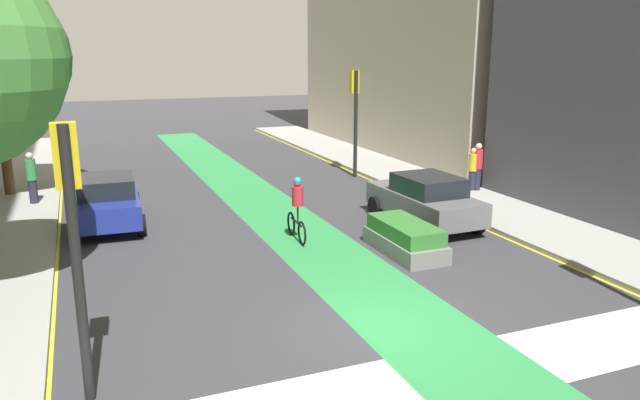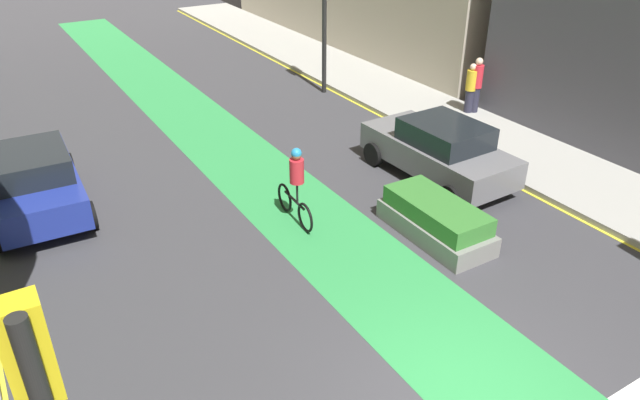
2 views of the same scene
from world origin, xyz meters
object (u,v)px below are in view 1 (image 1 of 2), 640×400
car_grey_right_far (425,199)px  median_planter (405,238)px  traffic_signal_far_right (355,103)px  car_blue_left_far (107,200)px  pedestrian_sidewalk_right_b (473,169)px  cyclist_in_lane (297,207)px  pedestrian_sidewalk_right_a (478,166)px  traffic_signal_near_left (71,211)px  pedestrian_sidewalk_left_a (32,177)px

car_grey_right_far → median_planter: 2.90m
traffic_signal_far_right → median_planter: 10.47m
car_blue_left_far → pedestrian_sidewalk_right_b: pedestrian_sidewalk_right_b is taller
traffic_signal_far_right → cyclist_in_lane: traffic_signal_far_right is taller
pedestrian_sidewalk_right_a → car_grey_right_far: bearing=-144.6°
traffic_signal_near_left → pedestrian_sidewalk_right_b: (13.76, 9.24, -2.04)m
car_blue_left_far → median_planter: (7.19, -5.66, -0.40)m
traffic_signal_far_right → car_grey_right_far: bearing=-98.3°
pedestrian_sidewalk_right_a → pedestrian_sidewalk_left_a: bearing=165.5°
median_planter → pedestrian_sidewalk_right_a: bearing=40.1°
traffic_signal_near_left → pedestrian_sidewalk_left_a: traffic_signal_near_left is taller
pedestrian_sidewalk_left_a → cyclist_in_lane: bearing=-44.0°
car_grey_right_far → pedestrian_sidewalk_right_a: (4.01, 2.85, 0.25)m
cyclist_in_lane → traffic_signal_far_right: bearing=55.0°
traffic_signal_near_left → car_blue_left_far: traffic_signal_near_left is taller
pedestrian_sidewalk_right_b → median_planter: 7.69m
traffic_signal_near_left → pedestrian_sidewalk_right_a: 16.78m
car_blue_left_far → median_planter: 9.15m
pedestrian_sidewalk_left_a → pedestrian_sidewalk_right_b: bearing=-14.4°
pedestrian_sidewalk_right_b → car_grey_right_far: bearing=-142.8°
traffic_signal_far_right → pedestrian_sidewalk_right_a: size_ratio=2.52×
pedestrian_sidewalk_right_a → cyclist_in_lane: bearing=-160.5°
traffic_signal_far_right → pedestrian_sidewalk_right_a: 5.87m
cyclist_in_lane → pedestrian_sidewalk_right_b: (8.05, 2.99, -0.02)m
pedestrian_sidewalk_right_a → pedestrian_sidewalk_right_b: 0.20m
pedestrian_sidewalk_right_a → pedestrian_sidewalk_left_a: 15.86m
cyclist_in_lane → car_blue_left_far: bearing=143.8°
car_blue_left_far → pedestrian_sidewalk_right_b: (12.94, -0.59, 0.15)m
cyclist_in_lane → pedestrian_sidewalk_right_b: cyclist_in_lane is taller
pedestrian_sidewalk_right_b → median_planter: (-5.76, -5.06, -0.55)m
cyclist_in_lane → pedestrian_sidewalk_right_a: bearing=19.5°
cyclist_in_lane → median_planter: bearing=-42.1°
pedestrian_sidewalk_right_a → pedestrian_sidewalk_right_b: pedestrian_sidewalk_right_a is taller
traffic_signal_far_right → pedestrian_sidewalk_right_a: bearing=-58.0°
car_grey_right_far → median_planter: size_ratio=1.59×
pedestrian_sidewalk_right_b → traffic_signal_near_left: bearing=-146.1°
car_blue_left_far → pedestrian_sidewalk_right_b: 12.96m
pedestrian_sidewalk_right_a → median_planter: pedestrian_sidewalk_right_a is taller
pedestrian_sidewalk_right_a → median_planter: bearing=-139.9°
traffic_signal_near_left → traffic_signal_far_right: traffic_signal_far_right is taller
traffic_signal_near_left → pedestrian_sidewalk_left_a: bearing=96.2°
traffic_signal_near_left → pedestrian_sidewalk_right_a: traffic_signal_near_left is taller
pedestrian_sidewalk_left_a → pedestrian_sidewalk_right_b: 15.69m
car_blue_left_far → median_planter: size_ratio=1.59×
car_blue_left_far → median_planter: bearing=-38.2°
pedestrian_sidewalk_left_a → car_grey_right_far: bearing=-31.0°
car_blue_left_far → median_planter: car_blue_left_far is taller
pedestrian_sidewalk_right_b → pedestrian_sidewalk_left_a: bearing=165.6°
car_grey_right_far → traffic_signal_far_right: bearing=81.7°
car_blue_left_far → car_grey_right_far: bearing=-21.1°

